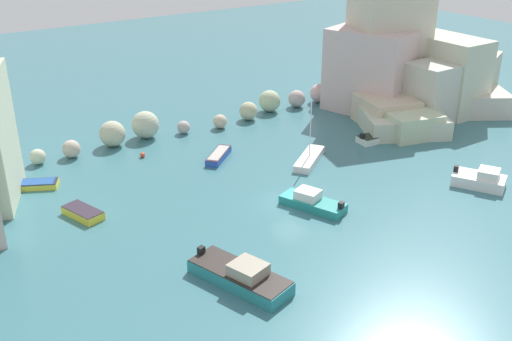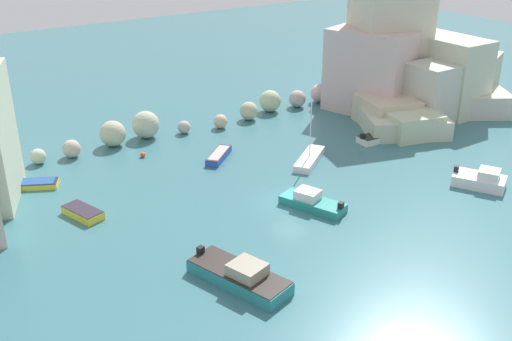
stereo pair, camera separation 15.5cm
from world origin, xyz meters
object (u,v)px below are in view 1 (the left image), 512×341
object	(u,v)px
moored_boat_0	(241,275)
moored_boat_1	(388,133)
channel_buoy	(142,155)
moored_boat_5	(35,184)
moored_boat_3	(309,159)
moored_boat_6	(83,213)
moored_boat_7	(219,156)
moored_boat_4	(312,202)
moored_boat_2	(480,179)

from	to	relation	value
moored_boat_0	moored_boat_1	distance (m)	28.63
channel_buoy	moored_boat_1	size ratio (longest dim) A/B	0.07
moored_boat_1	moored_boat_5	distance (m)	33.41
moored_boat_1	moored_boat_3	bearing A→B (deg)	-175.19
moored_boat_6	moored_boat_7	world-z (taller)	moored_boat_6
channel_buoy	moored_boat_4	world-z (taller)	moored_boat_4
moored_boat_1	moored_boat_3	xyz separation A→B (m)	(-10.22, -0.28, -0.19)
moored_boat_0	moored_boat_6	world-z (taller)	moored_boat_0
moored_boat_1	moored_boat_2	world-z (taller)	moored_boat_2
moored_boat_6	moored_boat_7	xyz separation A→B (m)	(14.12, 3.79, 0.00)
channel_buoy	moored_boat_5	distance (m)	10.07
moored_boat_1	moored_boat_4	world-z (taller)	same
moored_boat_0	moored_boat_2	world-z (taller)	moored_boat_0
channel_buoy	moored_boat_1	xyz separation A→B (m)	(22.33, -9.21, 0.29)
moored_boat_6	moored_boat_7	size ratio (longest dim) A/B	0.93
moored_boat_2	moored_boat_3	distance (m)	14.68
moored_boat_2	channel_buoy	bearing A→B (deg)	-164.18
moored_boat_1	moored_boat_4	distance (m)	17.22
moored_boat_0	moored_boat_1	world-z (taller)	moored_boat_0
moored_boat_4	moored_boat_6	distance (m)	17.42
channel_buoy	moored_boat_1	world-z (taller)	moored_boat_1
moored_boat_1	moored_boat_7	distance (m)	17.40
moored_boat_4	moored_boat_6	bearing A→B (deg)	39.40
moored_boat_0	moored_boat_4	bearing A→B (deg)	101.40
moored_boat_0	moored_boat_7	size ratio (longest dim) A/B	1.83
moored_boat_3	moored_boat_4	size ratio (longest dim) A/B	1.04
moored_boat_4	moored_boat_7	world-z (taller)	moored_boat_4
moored_boat_1	moored_boat_5	bearing A→B (deg)	168.82
moored_boat_0	moored_boat_7	world-z (taller)	moored_boat_0
moored_boat_1	moored_boat_6	bearing A→B (deg)	-178.93
moored_boat_0	moored_boat_1	size ratio (longest dim) A/B	1.08
moored_boat_5	moored_boat_7	bearing A→B (deg)	14.98
moored_boat_3	moored_boat_6	xyz separation A→B (m)	(-20.57, 1.46, -0.02)
moored_boat_3	moored_boat_7	size ratio (longest dim) A/B	1.44
moored_boat_4	moored_boat_5	world-z (taller)	moored_boat_4
channel_buoy	moored_boat_0	world-z (taller)	moored_boat_0
moored_boat_0	moored_boat_6	xyz separation A→B (m)	(-5.17, 13.95, -0.27)
moored_boat_2	moored_boat_3	bearing A→B (deg)	-172.26
moored_boat_1	channel_buoy	bearing A→B (deg)	160.85
moored_boat_2	moored_boat_3	xyz separation A→B (m)	(-8.65, 11.85, -0.26)
moored_boat_6	channel_buoy	bearing A→B (deg)	116.24
moored_boat_2	moored_boat_7	distance (m)	22.81
moored_boat_6	moored_boat_1	bearing A→B (deg)	70.56
channel_buoy	moored_boat_2	world-z (taller)	moored_boat_2
moored_boat_5	moored_boat_7	xyz separation A→B (m)	(15.68, -3.37, 0.05)
channel_buoy	moored_boat_5	world-z (taller)	moored_boat_5
moored_boat_2	moored_boat_0	bearing A→B (deg)	-116.86
channel_buoy	moored_boat_3	xyz separation A→B (m)	(12.10, -9.48, 0.10)
channel_buoy	moored_boat_3	world-z (taller)	moored_boat_3
moored_boat_3	moored_boat_5	world-z (taller)	moored_boat_3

